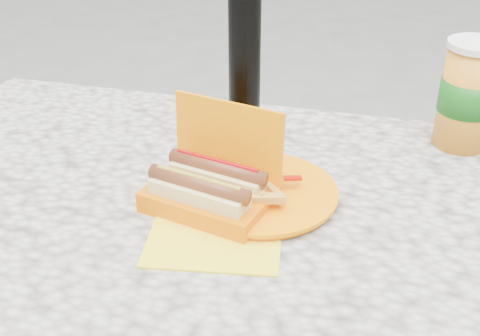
# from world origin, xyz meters

# --- Properties ---
(picnic_table) EXTENTS (1.20, 0.80, 0.75)m
(picnic_table) POSITION_xyz_m (0.00, 0.00, 0.64)
(picnic_table) COLOR beige
(picnic_table) RESTS_ON ground
(hotdog_box) EXTENTS (0.20, 0.16, 0.15)m
(hotdog_box) POSITION_xyz_m (-0.02, 0.02, 0.78)
(hotdog_box) COLOR #FD8900
(hotdog_box) RESTS_ON picnic_table
(fries_plate) EXTENTS (0.26, 0.32, 0.05)m
(fries_plate) POSITION_xyz_m (0.05, 0.05, 0.76)
(fries_plate) COLOR yellow
(fries_plate) RESTS_ON picnic_table
(soda_cup) EXTENTS (0.10, 0.10, 0.19)m
(soda_cup) POSITION_xyz_m (0.36, 0.32, 0.84)
(soda_cup) COLOR orange
(soda_cup) RESTS_ON picnic_table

